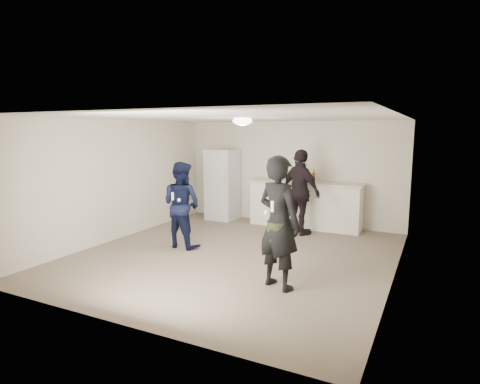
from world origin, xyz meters
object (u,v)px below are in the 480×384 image
at_px(man, 181,205).
at_px(spectator, 300,192).
at_px(counter, 305,205).
at_px(shaker, 289,178).
at_px(woman, 279,223).
at_px(fridge, 222,185).

bearing_deg(man, spectator, -127.96).
height_order(counter, spectator, spectator).
bearing_deg(shaker, counter, 18.64).
relative_size(shaker, spectator, 0.09).
xyz_separation_m(counter, woman, (0.77, -3.76, 0.44)).
bearing_deg(woman, man, -4.07).
bearing_deg(shaker, spectator, -50.89).
height_order(fridge, shaker, fridge).
height_order(man, spectator, spectator).
bearing_deg(spectator, man, 75.53).
distance_m(counter, woman, 3.87).
distance_m(woman, spectator, 3.14).
xyz_separation_m(fridge, shaker, (1.83, -0.05, 0.28)).
height_order(fridge, spectator, spectator).
bearing_deg(fridge, spectator, -15.34).
relative_size(counter, man, 1.54).
relative_size(fridge, man, 1.07).
xyz_separation_m(shaker, spectator, (0.47, -0.58, -0.23)).
xyz_separation_m(man, spectator, (1.79, 1.94, 0.10)).
bearing_deg(counter, woman, -78.42).
bearing_deg(woman, shaker, -52.21).
height_order(shaker, man, man).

